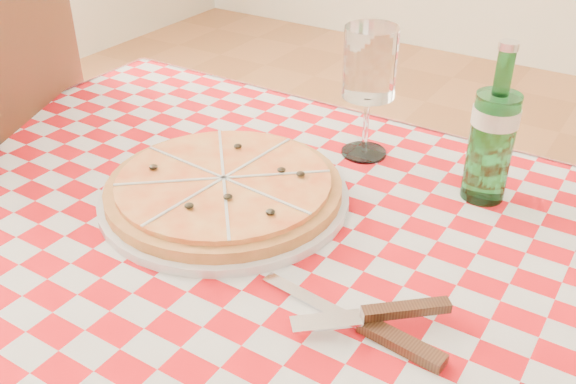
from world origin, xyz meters
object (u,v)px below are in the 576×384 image
at_px(dining_table, 276,318).
at_px(pizza_plate, 224,186).
at_px(water_bottle, 494,124).
at_px(wine_glass, 368,94).

height_order(dining_table, pizza_plate, pizza_plate).
distance_m(dining_table, pizza_plate, 0.20).
bearing_deg(water_bottle, wine_glass, 173.00).
relative_size(dining_table, wine_glass, 5.78).
relative_size(pizza_plate, wine_glass, 1.70).
height_order(pizza_plate, water_bottle, water_bottle).
bearing_deg(pizza_plate, wine_glass, 66.05).
bearing_deg(wine_glass, water_bottle, -7.00).
height_order(dining_table, water_bottle, water_bottle).
xyz_separation_m(dining_table, water_bottle, (0.17, 0.28, 0.21)).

